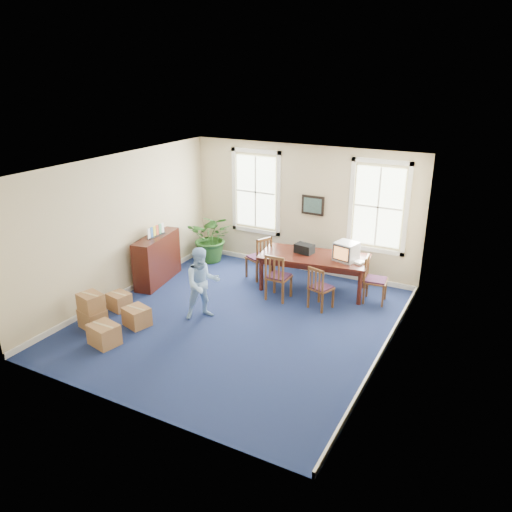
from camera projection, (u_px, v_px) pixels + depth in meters
The scene contains 25 objects.
floor at pixel (238, 321), 10.33m from camera, with size 6.50×6.50×0.00m, color navy.
ceiling at pixel (236, 167), 9.20m from camera, with size 6.50×6.50×0.00m, color white.
wall_back at pixel (302, 209), 12.45m from camera, with size 6.50×6.50×0.00m, color beige.
wall_front at pixel (123, 316), 7.08m from camera, with size 6.50×6.50×0.00m, color beige.
wall_left at pixel (120, 227), 11.08m from camera, with size 6.50×6.50×0.00m, color beige.
wall_right at pixel (390, 276), 8.45m from camera, with size 6.50×6.50×0.00m, color beige.
baseboard_back at pixel (300, 267), 12.97m from camera, with size 6.00×0.04×0.12m, color white.
baseboard_left at pixel (128, 290), 11.61m from camera, with size 0.04×6.50×0.12m, color white.
baseboard_right at pixel (381, 354), 9.00m from camera, with size 0.04×6.50×0.12m, color white.
window_left at pixel (256, 192), 12.90m from camera, with size 1.40×0.12×2.20m, color white, non-canonical shape.
window_right at pixel (378, 207), 11.49m from camera, with size 1.40×0.12×2.20m, color white, non-canonical shape.
wall_picture at pixel (313, 205), 12.22m from camera, with size 0.58×0.06×0.48m, color black, non-canonical shape.
conference_table at pixel (314, 272), 11.67m from camera, with size 2.48×1.13×0.84m, color #3D150E, non-canonical shape.
crt_tv at pixel (346, 251), 11.17m from camera, with size 0.46×0.51×0.42m, color #B7B7BC, non-canonical shape.
game_console at pixel (360, 262), 11.04m from camera, with size 0.17×0.21×0.05m, color white.
equipment_bag at pixel (304, 249), 11.65m from camera, with size 0.42×0.28×0.21m, color black.
chair_near_left at pixel (279, 276), 11.15m from camera, with size 0.49×0.49×1.09m, color brown, non-canonical shape.
chair_near_right at pixel (321, 287), 10.72m from camera, with size 0.44×0.44×0.97m, color brown, non-canonical shape.
chair_end_left at pixel (258, 257), 12.26m from camera, with size 0.49×0.49×1.10m, color brown, non-canonical shape.
chair_end_right at pixel (376, 280), 10.98m from camera, with size 0.48×0.48×1.06m, color brown, non-canonical shape.
man at pixel (202, 283), 10.22m from camera, with size 0.75×0.58×1.53m, color #9AC5F9.
credenza at pixel (157, 258), 12.04m from camera, with size 0.45×1.57×1.23m, color #3D150E.
brochure_rack at pixel (156, 228), 11.76m from camera, with size 0.11×0.63×0.28m, color #99999E, non-canonical shape.
potted_plant at pixel (212, 237), 13.31m from camera, with size 1.21×1.05×1.34m, color #23511C.
cardboard_boxes at pixel (102, 310), 9.93m from camera, with size 1.35×1.35×0.77m, color #A67043, non-canonical shape.
Camera 1 is at (4.64, -7.94, 4.90)m, focal length 35.00 mm.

